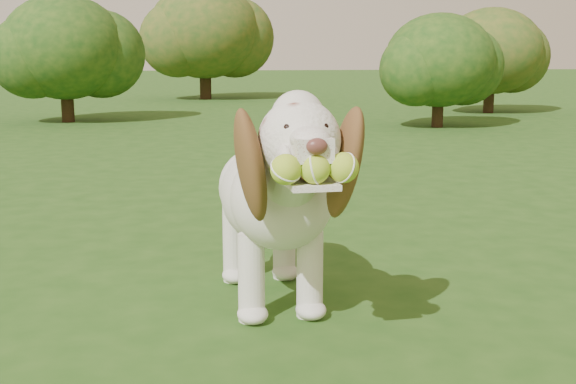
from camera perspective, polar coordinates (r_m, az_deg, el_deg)
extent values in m
plane|color=#204814|center=(2.49, 4.36, -12.90)|extent=(80.00, 80.00, 0.00)
ellipsoid|color=silver|center=(2.95, -1.55, -0.29)|extent=(0.43, 0.77, 0.40)
ellipsoid|color=silver|center=(2.67, -0.49, -0.50)|extent=(0.41, 0.41, 0.39)
ellipsoid|color=silver|center=(3.21, -2.37, 0.40)|extent=(0.37, 0.37, 0.35)
cylinder|color=silver|center=(2.51, 0.16, 1.13)|extent=(0.22, 0.32, 0.30)
sphere|color=silver|center=(2.34, 0.90, 4.08)|extent=(0.29, 0.29, 0.27)
sphere|color=silver|center=(2.36, 0.78, 5.92)|extent=(0.19, 0.19, 0.18)
cube|color=silver|center=(2.20, 1.76, 3.46)|extent=(0.12, 0.17, 0.07)
ellipsoid|color=#592D28|center=(2.11, 2.30, 3.62)|extent=(0.07, 0.05, 0.05)
cube|color=silver|center=(2.20, 1.85, 0.62)|extent=(0.16, 0.18, 0.02)
ellipsoid|color=brown|center=(2.34, -2.98, 2.08)|extent=(0.16, 0.26, 0.42)
ellipsoid|color=brown|center=(2.40, 4.53, 2.31)|extent=(0.16, 0.26, 0.42)
cylinder|color=silver|center=(3.35, -2.82, 1.65)|extent=(0.08, 0.19, 0.15)
cylinder|color=silver|center=(2.75, -2.91, -6.77)|extent=(0.11, 0.11, 0.34)
cylinder|color=silver|center=(2.79, 1.73, -6.49)|extent=(0.11, 0.11, 0.34)
cylinder|color=silver|center=(3.22, -4.27, -4.11)|extent=(0.11, 0.11, 0.34)
cylinder|color=silver|center=(3.26, -0.30, -3.92)|extent=(0.11, 0.11, 0.34)
sphere|color=#ACD03A|center=(2.12, -0.18, 1.79)|extent=(0.10, 0.10, 0.09)
sphere|color=#ACD03A|center=(2.14, 2.14, 1.86)|extent=(0.10, 0.10, 0.09)
sphere|color=#ACD03A|center=(2.17, 4.42, 1.93)|extent=(0.10, 0.10, 0.09)
cylinder|color=#382314|center=(10.12, 11.75, 6.43)|extent=(0.15, 0.15, 0.49)
ellipsoid|color=#174114|center=(10.09, 11.89, 10.16)|extent=(1.48, 1.48, 1.26)
cylinder|color=#382314|center=(12.76, 15.59, 7.30)|extent=(0.18, 0.18, 0.56)
ellipsoid|color=#174114|center=(12.74, 15.77, 10.67)|extent=(1.69, 1.69, 1.44)
cylinder|color=#382314|center=(11.13, -17.03, 6.82)|extent=(0.18, 0.18, 0.59)
ellipsoid|color=#174114|center=(11.11, -17.26, 10.87)|extent=(1.77, 1.77, 1.51)
cylinder|color=#382314|center=(16.04, -6.54, 8.72)|extent=(0.25, 0.25, 0.80)
ellipsoid|color=#174114|center=(16.03, -6.62, 12.53)|extent=(2.40, 2.40, 2.04)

